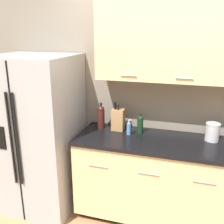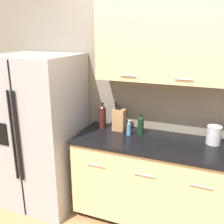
# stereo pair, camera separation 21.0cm
# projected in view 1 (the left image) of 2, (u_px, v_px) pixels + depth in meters

# --- Properties ---
(wall_back) EXTENTS (10.00, 0.39, 2.60)m
(wall_back) POSITION_uv_depth(u_px,v_px,m) (178.00, 85.00, 2.73)
(wall_back) COLOR gray
(wall_back) RESTS_ON ground_plane
(counter_unit) EXTENTS (2.09, 0.64, 0.93)m
(counter_unit) POSITION_uv_depth(u_px,v_px,m) (176.00, 182.00, 2.73)
(counter_unit) COLOR black
(counter_unit) RESTS_ON ground_plane
(refrigerator) EXTENTS (0.88, 0.82, 1.75)m
(refrigerator) POSITION_uv_depth(u_px,v_px,m) (38.00, 133.00, 2.97)
(refrigerator) COLOR #9E9EA0
(refrigerator) RESTS_ON ground_plane
(knife_block) EXTENTS (0.13, 0.11, 0.33)m
(knife_block) POSITION_uv_depth(u_px,v_px,m) (118.00, 119.00, 2.88)
(knife_block) COLOR #A87A4C
(knife_block) RESTS_ON counter_unit
(wine_bottle) EXTENTS (0.08, 0.08, 0.29)m
(wine_bottle) POSITION_uv_depth(u_px,v_px,m) (101.00, 116.00, 2.94)
(wine_bottle) COLOR #3D1914
(wine_bottle) RESTS_ON counter_unit
(soap_dispenser) EXTENTS (0.05, 0.04, 0.17)m
(soap_dispenser) POSITION_uv_depth(u_px,v_px,m) (129.00, 129.00, 2.76)
(soap_dispenser) COLOR #4C7FB2
(soap_dispenser) RESTS_ON counter_unit
(oil_bottle) EXTENTS (0.06, 0.06, 0.22)m
(oil_bottle) POSITION_uv_depth(u_px,v_px,m) (140.00, 124.00, 2.80)
(oil_bottle) COLOR black
(oil_bottle) RESTS_ON counter_unit
(steel_canister) EXTENTS (0.14, 0.14, 0.20)m
(steel_canister) POSITION_uv_depth(u_px,v_px,m) (212.00, 132.00, 2.61)
(steel_canister) COLOR #B7B7BA
(steel_canister) RESTS_ON counter_unit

